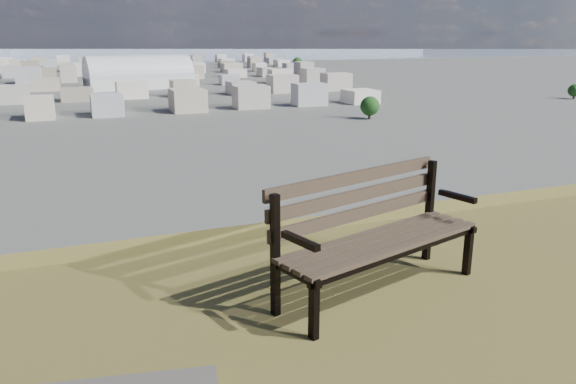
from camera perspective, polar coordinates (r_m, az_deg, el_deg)
name	(u,v)px	position (r m, az deg, el deg)	size (l,w,h in m)	color
park_bench	(373,227)	(4.40, 8.60, -3.51)	(1.86, 1.06, 0.93)	#49372A
arena	(139,78)	(299.24, -14.89, 11.11)	(53.76, 28.29, 21.68)	silver
city_blocks	(68,71)	(396.17, -21.42, 11.36)	(395.00, 361.00, 7.00)	silver
city_trees	(14,79)	(321.82, -26.09, 10.30)	(406.52, 387.20, 9.98)	#322619
bay_water	(66,53)	(901.43, -21.65, 13.03)	(2400.00, 700.00, 0.12)	#96A3BF
far_hills	(34,34)	(1405.24, -24.39, 14.41)	(2050.00, 340.00, 60.00)	#848DA5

